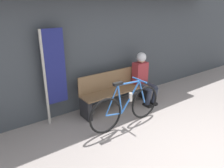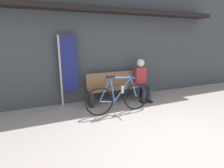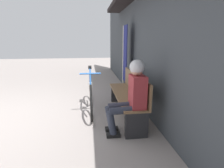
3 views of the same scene
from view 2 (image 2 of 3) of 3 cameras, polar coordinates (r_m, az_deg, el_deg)
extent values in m
plane|color=gray|center=(3.25, 20.95, -19.48)|extent=(24.00, 24.00, 0.00)
cube|color=#3D4247|center=(5.23, -0.52, 12.66)|extent=(12.00, 0.12, 3.20)
cube|color=black|center=(5.02, 0.77, 22.84)|extent=(6.60, 0.44, 0.12)
cube|color=brown|center=(4.97, 2.32, -1.07)|extent=(1.80, 0.42, 0.03)
cube|color=brown|center=(5.09, 1.42, 1.81)|extent=(1.80, 0.03, 0.40)
cube|color=#232326|center=(4.75, -7.06, -4.73)|extent=(0.10, 0.36, 0.42)
cube|color=#232326|center=(5.43, 10.46, -2.42)|extent=(0.10, 0.36, 0.42)
torus|color=black|center=(4.10, -4.05, -5.75)|extent=(0.70, 0.04, 0.70)
torus|color=black|center=(4.48, 7.91, -4.05)|extent=(0.70, 0.04, 0.70)
cylinder|color=blue|center=(4.14, 2.90, 2.08)|extent=(0.53, 0.03, 0.07)
cylinder|color=blue|center=(4.24, 3.44, -1.87)|extent=(0.46, 0.03, 0.59)
cylinder|color=blue|center=(4.13, 0.15, -2.04)|extent=(0.13, 0.03, 0.61)
cylinder|color=blue|center=(4.17, -1.60, -5.83)|extent=(0.38, 0.03, 0.09)
cylinder|color=blue|center=(4.05, -2.28, -1.90)|extent=(0.30, 0.02, 0.55)
cylinder|color=blue|center=(4.37, 7.03, -1.04)|extent=(0.21, 0.03, 0.52)
cube|color=black|center=(4.03, -0.49, 2.36)|extent=(0.20, 0.07, 0.05)
cylinder|color=blue|center=(4.26, 6.11, 2.39)|extent=(0.03, 0.40, 0.03)
cylinder|color=beige|center=(4.24, 3.44, -1.87)|extent=(0.07, 0.07, 0.17)
cylinder|color=#2D3342|center=(5.06, 9.38, -0.89)|extent=(0.11, 0.42, 0.13)
cylinder|color=#2D3342|center=(4.98, 10.36, -3.58)|extent=(0.11, 0.17, 0.39)
cube|color=black|center=(5.07, 10.07, -5.80)|extent=(0.10, 0.22, 0.06)
cylinder|color=#2D3342|center=(5.17, 11.26, -0.66)|extent=(0.11, 0.42, 0.13)
cylinder|color=#2D3342|center=(5.08, 12.26, -3.29)|extent=(0.11, 0.17, 0.39)
cube|color=black|center=(5.18, 11.95, -5.47)|extent=(0.10, 0.22, 0.06)
cube|color=maroon|center=(5.26, 9.00, 2.68)|extent=(0.34, 0.22, 0.51)
sphere|color=tan|center=(5.18, 9.27, 6.50)|extent=(0.20, 0.20, 0.20)
sphere|color=silver|center=(5.18, 9.28, 6.83)|extent=(0.23, 0.23, 0.23)
cylinder|color=#B7B2A8|center=(4.69, -16.45, 3.66)|extent=(0.05, 0.05, 1.87)
cube|color=navy|center=(4.68, -13.88, 6.38)|extent=(0.40, 0.02, 1.45)
camera|label=1|loc=(1.20, -76.86, 31.21)|focal=35.00mm
camera|label=3|loc=(6.42, 33.31, 9.68)|focal=28.00mm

